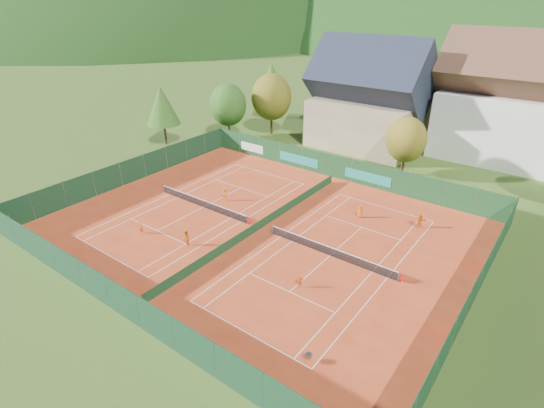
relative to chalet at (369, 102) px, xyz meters
The scene contains 28 objects.
ground 30.87m from the chalet, 84.29° to the right, with size 600.00×600.00×0.00m, color #314D18.
clay_pad 30.87m from the chalet, 84.29° to the right, with size 40.00×32.00×0.01m, color #B4391A.
court_markings_left 31.12m from the chalet, 99.46° to the right, with size 11.03×23.83×0.00m.
court_markings_right 32.63m from the chalet, 69.86° to the right, with size 11.03×23.83×0.00m.
tennis_net_left 31.00m from the chalet, 99.17° to the right, with size 13.30×0.10×1.02m.
tennis_net_right 32.59m from the chalet, 69.60° to the right, with size 13.30×0.10×1.02m.
court_divider 30.77m from the chalet, 84.29° to the right, with size 0.03×28.80×1.00m.
fence_north 15.14m from the chalet, 79.70° to the right, with size 40.00×0.10×3.00m.
fence_south 46.38m from the chalet, 86.27° to the right, with size 40.00×0.04×3.00m.
fence_west 34.86m from the chalet, 119.54° to the right, with size 0.04×32.00×3.00m.
fence_east 38.11m from the chalet, 52.48° to the right, with size 0.09×32.00×3.00m.
chalet is the anchor object (origin of this frame).
hotel_block_a 19.94m from the chalet, 17.53° to the left, with size 21.60×11.00×17.25m.
tree_west_front 21.51m from the chalet, 152.24° to the right, with size 5.72×5.72×8.69m.
tree_west_mid 15.53m from the chalet, 165.07° to the right, with size 6.44×6.44×9.78m.
tree_west_back 21.38m from the chalet, 169.22° to the left, with size 5.60×5.60×10.00m.
tree_center 12.19m from the chalet, 41.63° to the right, with size 5.01×5.01×7.60m.
tree_west_side 30.81m from the chalet, 144.25° to the right, with size 5.04×5.04×9.00m.
ball_hopper 44.90m from the chalet, 68.92° to the right, with size 0.34×0.34×0.80m.
loose_ball_0 36.66m from the chalet, 103.68° to the right, with size 0.07×0.07×0.07m, color #CCD833.
loose_ball_1 39.38m from the chalet, 82.47° to the right, with size 0.07×0.07×0.07m, color #CCD833.
loose_ball_2 28.07m from the chalet, 85.07° to the right, with size 0.07×0.07×0.07m, color #CCD833.
player_left_near 38.53m from the chalet, 98.82° to the right, with size 0.48×0.32×1.32m, color #F75715.
player_left_mid 36.99m from the chalet, 90.95° to the right, with size 0.76×0.59×1.57m, color orange.
player_left_far 28.15m from the chalet, 98.86° to the right, with size 0.93×0.53×1.44m, color #D46312.
player_right_near 37.67m from the chalet, 72.29° to the right, with size 0.69×0.29×1.18m, color orange.
player_right_far_a 24.69m from the chalet, 65.59° to the right, with size 0.71×0.46×1.44m, color #E45C14.
player_right_far_b 26.21m from the chalet, 52.36° to the right, with size 1.45×0.46×1.56m, color orange.
Camera 1 is at (22.92, -28.75, 21.37)m, focal length 28.00 mm.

